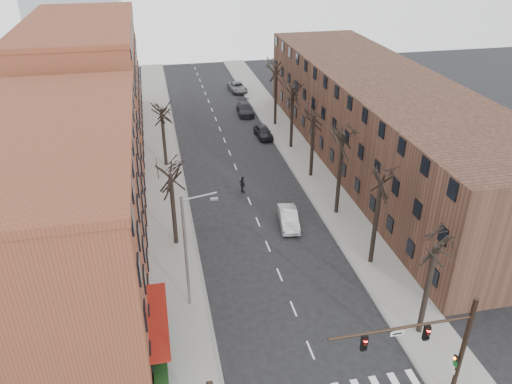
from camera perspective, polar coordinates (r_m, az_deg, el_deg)
sidewalk_left at (r=58.46m, az=-10.64°, el=3.43°), size 4.00×90.00×0.15m
sidewalk_right at (r=60.70m, az=4.62°, el=4.81°), size 4.00×90.00×0.15m
building_left_near at (r=38.68m, az=-21.91°, el=-2.09°), size 12.00×26.00×12.00m
building_left_far at (r=65.01m, az=-18.75°, el=11.52°), size 12.00×28.00×14.00m
building_right at (r=57.34m, az=14.00°, el=7.91°), size 12.00×50.00×10.00m
awning_left at (r=34.33m, az=-10.71°, el=-17.33°), size 1.20×7.00×0.15m
hedge at (r=33.17m, az=-10.91°, el=-17.79°), size 0.80×6.00×1.00m
tree_right_a at (r=36.59m, az=18.06°, el=-14.99°), size 5.20×5.20×10.00m
tree_right_b at (r=41.92m, az=12.92°, el=-7.86°), size 5.20×5.20×10.80m
tree_right_c at (r=48.01m, az=9.13°, el=-2.40°), size 5.20×5.20×11.60m
tree_right_d at (r=54.59m, az=6.25°, el=1.81°), size 5.20×5.20×10.00m
tree_right_e at (r=61.50m, az=4.00°, el=5.09°), size 5.20×5.20×10.80m
tree_right_f at (r=68.66m, az=2.19°, el=7.69°), size 5.20×5.20×11.60m
tree_left_a at (r=43.62m, az=-9.06°, el=-5.86°), size 5.20×5.20×9.50m
tree_left_b at (r=57.59m, az=-10.19°, el=2.99°), size 5.20×5.20×9.50m
signal_mast_arm at (r=29.72m, az=20.26°, el=-15.91°), size 8.14×0.30×7.20m
streetlight at (r=34.20m, az=-7.78°, el=-6.24°), size 2.45×0.22×9.03m
silver_sedan at (r=45.30m, az=3.74°, el=-3.00°), size 2.13×4.63×1.47m
parked_car_near at (r=64.20m, az=0.84°, el=6.91°), size 2.02×4.51×1.50m
parked_car_mid at (r=72.49m, az=-1.26°, el=9.49°), size 2.51×5.45×1.54m
parked_car_far at (r=82.91m, az=-2.13°, el=11.90°), size 2.79×5.32×1.43m
pedestrian_crossing at (r=50.56m, az=-1.54°, el=0.85°), size 0.81×1.15×1.81m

